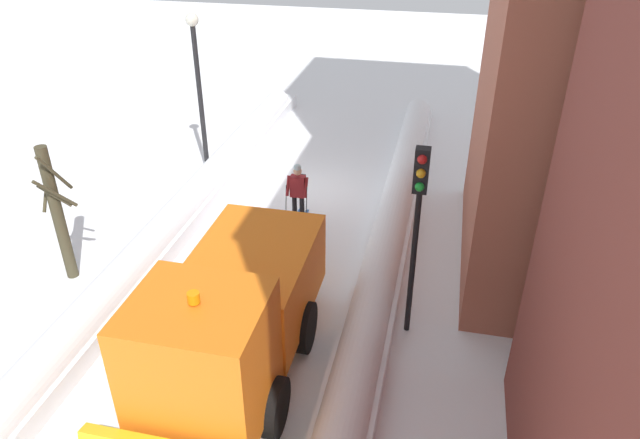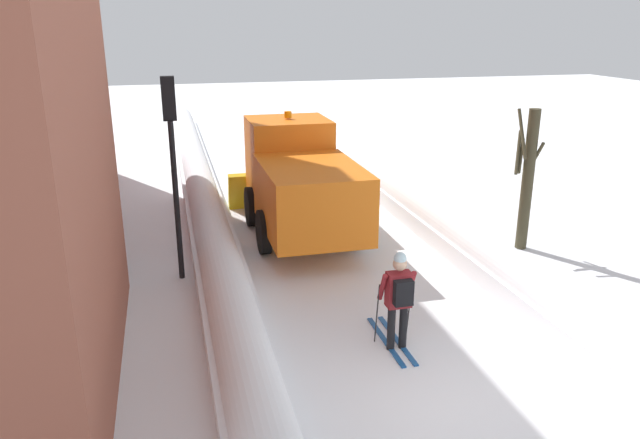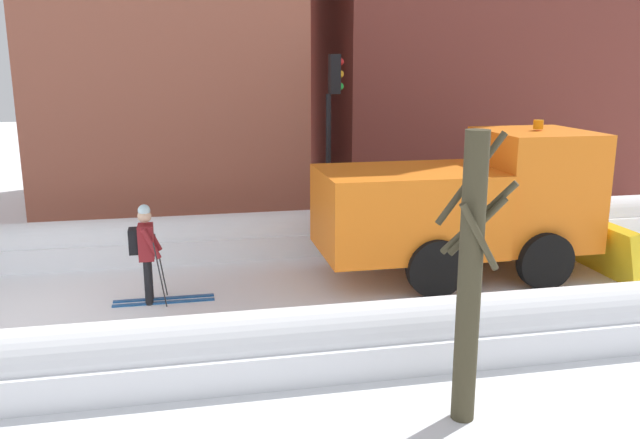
% 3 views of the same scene
% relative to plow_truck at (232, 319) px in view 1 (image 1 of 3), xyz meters
% --- Properties ---
extents(snowbank_right, '(1.10, 36.00, 0.92)m').
position_rel_plow_truck_xyz_m(snowbank_right, '(3.56, 1.94, -1.10)').
color(snowbank_right, white).
rests_on(snowbank_right, ground).
extents(plow_truck, '(3.20, 5.98, 3.12)m').
position_rel_plow_truck_xyz_m(plow_truck, '(0.00, 0.00, 0.00)').
color(plow_truck, orange).
rests_on(plow_truck, ground).
extents(skier, '(0.62, 1.80, 1.81)m').
position_rel_plow_truck_xyz_m(skier, '(0.36, -6.28, -0.48)').
color(skier, black).
rests_on(skier, ground).
extents(traffic_light_pole, '(0.28, 0.42, 4.40)m').
position_rel_plow_truck_xyz_m(traffic_light_pole, '(-3.18, -2.08, 1.61)').
color(traffic_light_pole, black).
rests_on(traffic_light_pole, ground).
extents(street_lamp, '(0.40, 0.40, 5.18)m').
position_rel_plow_truck_xyz_m(street_lamp, '(4.26, -8.90, 1.81)').
color(street_lamp, black).
rests_on(street_lamp, ground).
extents(bare_tree_near, '(0.71, 0.87, 3.51)m').
position_rel_plow_truck_xyz_m(bare_tree_near, '(5.20, -2.35, 0.35)').
color(bare_tree_near, '#423C28').
rests_on(bare_tree_near, ground).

